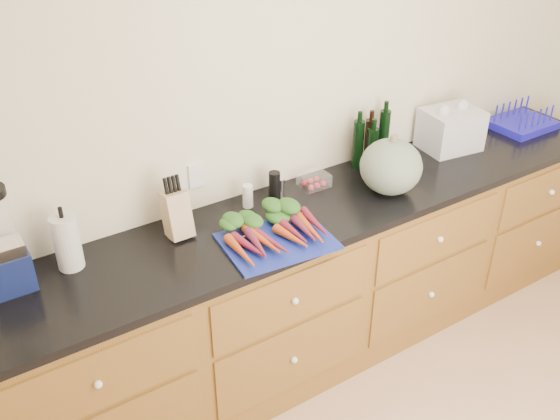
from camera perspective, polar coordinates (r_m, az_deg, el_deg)
wall_back at (r=3.18m, az=1.69°, el=9.02°), size 4.10×0.05×2.60m
cabinets at (r=3.38m, az=4.64°, el=-6.28°), size 3.60×0.64×0.90m
countertop at (r=3.12m, az=4.96°, el=0.61°), size 3.64×0.62×0.04m
cutting_board at (r=2.78m, az=-0.27°, el=-2.86°), size 0.51×0.41×0.01m
carrots at (r=2.79m, az=-0.84°, el=-1.80°), size 0.45×0.34×0.06m
squash at (r=3.16m, az=10.11°, el=3.93°), size 0.31×0.31×0.28m
blender_appliance at (r=2.64m, az=-24.18°, el=-3.05°), size 0.18×0.18×0.45m
paper_towel at (r=2.71m, az=-18.89°, el=-2.81°), size 0.11×0.11×0.24m
knife_block at (r=2.82m, az=-9.43°, el=-0.38°), size 0.11×0.11×0.21m
grinder_salt at (r=3.02m, az=-2.96°, el=1.29°), size 0.05×0.05×0.12m
grinder_pepper at (r=3.08m, az=-0.51°, el=2.28°), size 0.06×0.06×0.14m
canister_chrome at (r=3.11m, az=0.05°, el=2.10°), size 0.04×0.04×0.10m
tomato_box at (r=3.21m, az=3.12°, el=2.72°), size 0.15×0.12×0.07m
bottles at (r=3.42m, az=8.33°, el=6.16°), size 0.24×0.12×0.29m
grocery_bag at (r=3.71m, az=15.32°, el=7.12°), size 0.34×0.29×0.23m
dish_rack at (r=4.16m, az=21.26°, el=7.52°), size 0.36×0.29×0.15m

